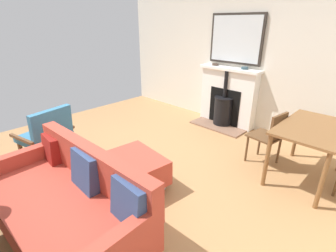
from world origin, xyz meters
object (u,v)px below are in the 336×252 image
at_px(fireplace, 226,100).
at_px(mantel_bowl_far, 245,68).
at_px(ottoman, 132,170).
at_px(dining_chair_near_fireplace, 270,135).
at_px(armchair_accent, 47,132).
at_px(sofa, 67,201).
at_px(dining_table, 312,134).
at_px(mantel_bowl_near, 215,64).

relative_size(fireplace, mantel_bowl_far, 9.59).
xyz_separation_m(ottoman, dining_chair_near_fireplace, (-1.68, 0.98, 0.23)).
relative_size(ottoman, armchair_accent, 0.97).
height_order(mantel_bowl_far, sofa, mantel_bowl_far).
bearing_deg(dining_table, mantel_bowl_far, -122.28).
distance_m(ottoman, armchair_accent, 1.44).
height_order(fireplace, dining_table, fireplace).
distance_m(mantel_bowl_near, ottoman, 2.87).
bearing_deg(fireplace, mantel_bowl_near, -94.63).
bearing_deg(dining_table, armchair_accent, -52.66).
distance_m(armchair_accent, dining_chair_near_fireplace, 3.16).
relative_size(fireplace, mantel_bowl_near, 9.07).
bearing_deg(fireplace, ottoman, 6.71).
distance_m(fireplace, mantel_bowl_near, 0.74).
xyz_separation_m(fireplace, ottoman, (2.61, 0.31, -0.25)).
bearing_deg(fireplace, mantel_bowl_far, 95.33).
distance_m(fireplace, sofa, 3.50).
bearing_deg(mantel_bowl_far, dining_table, 57.72).
distance_m(armchair_accent, dining_table, 3.56).
height_order(sofa, ottoman, sofa).
relative_size(sofa, armchair_accent, 2.25).
relative_size(mantel_bowl_near, ottoman, 0.16).
xyz_separation_m(ottoman, dining_table, (-1.70, 1.48, 0.40)).
distance_m(mantel_bowl_near, armchair_accent, 3.25).
relative_size(fireplace, ottoman, 1.48).
xyz_separation_m(ottoman, armchair_accent, (0.46, -1.35, 0.23)).
relative_size(mantel_bowl_far, armchair_accent, 0.15).
xyz_separation_m(mantel_bowl_far, dining_table, (0.94, 1.49, -0.52)).
relative_size(mantel_bowl_near, dining_chair_near_fireplace, 0.17).
height_order(mantel_bowl_near, ottoman, mantel_bowl_near).
xyz_separation_m(mantel_bowl_near, dining_chair_near_fireplace, (0.95, 1.62, -0.68)).
height_order(mantel_bowl_near, armchair_accent, mantel_bowl_near).
distance_m(fireplace, ottoman, 2.64).
xyz_separation_m(mantel_bowl_near, mantel_bowl_far, (0.00, 0.63, 0.00)).
xyz_separation_m(fireplace, dining_chair_near_fireplace, (0.93, 1.29, -0.02)).
xyz_separation_m(mantel_bowl_far, ottoman, (2.64, 0.02, -0.92)).
height_order(fireplace, sofa, fireplace).
bearing_deg(fireplace, armchair_accent, -18.69).
bearing_deg(mantel_bowl_near, mantel_bowl_far, 90.00).
bearing_deg(armchair_accent, mantel_bowl_far, 156.74).
height_order(mantel_bowl_far, ottoman, mantel_bowl_far).
bearing_deg(fireplace, dining_chair_near_fireplace, 54.24).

